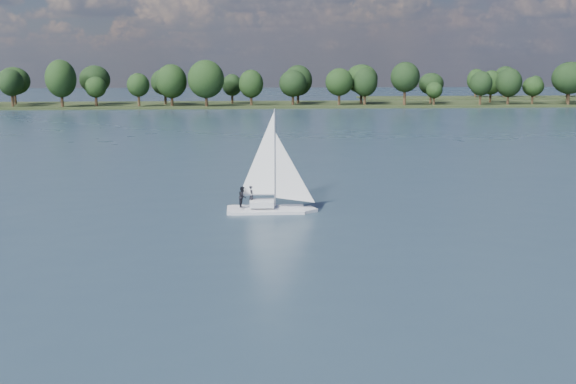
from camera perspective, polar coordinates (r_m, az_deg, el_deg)
The scene contains 4 objects.
ground at distance 119.40m, azimuth -1.99°, elevation 4.79°, with size 700.00×700.00×0.00m, color #233342.
far_shore at distance 231.02m, azimuth -3.33°, elevation 7.68°, with size 660.00×40.00×1.50m, color black.
sailboat at distance 56.50m, azimuth -1.92°, elevation 0.82°, with size 7.35×2.20×9.62m.
treeline at distance 227.01m, azimuth -1.97°, elevation 9.67°, with size 562.76×74.06×17.77m.
Camera 1 is at (-5.58, -18.62, 12.46)m, focal length 40.00 mm.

